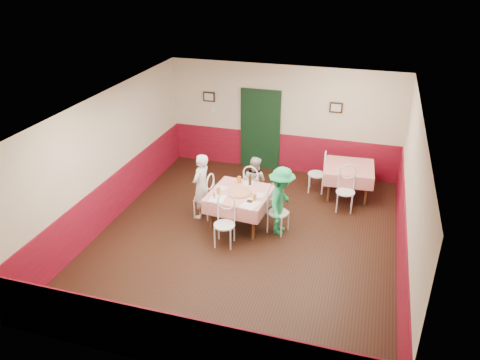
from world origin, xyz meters
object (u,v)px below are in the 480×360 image
(chair_right, at_px, (278,213))
(wallet, at_px, (250,201))
(second_table, at_px, (348,181))
(diner_right, at_px, (281,201))
(glass_c, at_px, (239,180))
(chair_left, at_px, (204,198))
(chair_near, at_px, (224,225))
(glass_a, at_px, (219,191))
(diner_left, at_px, (201,186))
(main_table, at_px, (240,208))
(pizza, at_px, (239,193))
(beer_bottle, at_px, (250,180))
(chair_second_a, at_px, (317,174))
(chair_far, at_px, (254,188))
(glass_b, at_px, (255,197))
(chair_second_b, at_px, (345,192))
(diner_far, at_px, (254,181))

(chair_right, height_order, wallet, chair_right)
(second_table, xyz_separation_m, diner_right, (-1.20, -2.07, 0.36))
(chair_right, xyz_separation_m, glass_c, (-0.99, 0.49, 0.39))
(chair_left, bearing_deg, chair_near, 45.95)
(chair_right, bearing_deg, glass_a, 111.38)
(glass_a, xyz_separation_m, diner_left, (-0.49, 0.27, -0.10))
(glass_a, bearing_deg, main_table, 25.98)
(chair_left, height_order, diner_right, diner_right)
(pizza, bearing_deg, chair_right, -1.96)
(glass_a, height_order, beer_bottle, beer_bottle)
(second_table, xyz_separation_m, chair_left, (-2.94, -1.92, 0.08))
(chair_left, xyz_separation_m, glass_c, (0.70, 0.35, 0.39))
(second_table, height_order, chair_second_a, chair_second_a)
(chair_near, bearing_deg, glass_a, 113.09)
(chair_near, height_order, wallet, chair_near)
(wallet, bearing_deg, chair_far, 105.80)
(main_table, bearing_deg, second_table, 43.58)
(chair_left, xyz_separation_m, wallet, (1.15, -0.40, 0.32))
(glass_a, bearing_deg, second_table, 41.22)
(chair_left, relative_size, chair_near, 1.00)
(chair_right, relative_size, glass_c, 5.97)
(chair_second_a, distance_m, diner_left, 2.96)
(chair_right, xyz_separation_m, glass_a, (-1.25, -0.13, 0.38))
(second_table, xyz_separation_m, chair_far, (-2.02, -1.15, 0.08))
(glass_b, distance_m, glass_c, 0.85)
(chair_second_b, relative_size, diner_left, 0.61)
(chair_left, xyz_separation_m, diner_right, (1.74, -0.15, 0.28))
(chair_left, relative_size, chair_second_a, 1.00)
(beer_bottle, height_order, diner_far, diner_far)
(chair_second_a, distance_m, pizza, 2.46)
(pizza, xyz_separation_m, glass_c, (-0.14, 0.46, 0.06))
(main_table, xyz_separation_m, glass_b, (0.38, -0.24, 0.45))
(chair_second_a, height_order, beer_bottle, beer_bottle)
(chair_left, height_order, glass_a, glass_a)
(chair_second_b, height_order, beer_bottle, beer_bottle)
(main_table, xyz_separation_m, second_table, (2.09, 1.99, 0.00))
(chair_far, relative_size, diner_left, 0.61)
(main_table, height_order, chair_left, chair_left)
(main_table, bearing_deg, chair_second_a, 56.01)
(chair_near, bearing_deg, chair_second_a, 59.26)
(second_table, bearing_deg, chair_near, -127.31)
(glass_a, distance_m, glass_c, 0.67)
(beer_bottle, bearing_deg, chair_left, -162.57)
(chair_second_a, relative_size, beer_bottle, 3.80)
(chair_left, xyz_separation_m, pizza, (0.85, -0.11, 0.33))
(glass_c, relative_size, diner_right, 0.10)
(chair_right, xyz_separation_m, beer_bottle, (-0.73, 0.44, 0.43))
(diner_left, xyz_separation_m, diner_far, (0.97, 0.82, -0.14))
(glass_a, distance_m, diner_far, 1.22)
(chair_far, relative_size, glass_a, 6.16)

